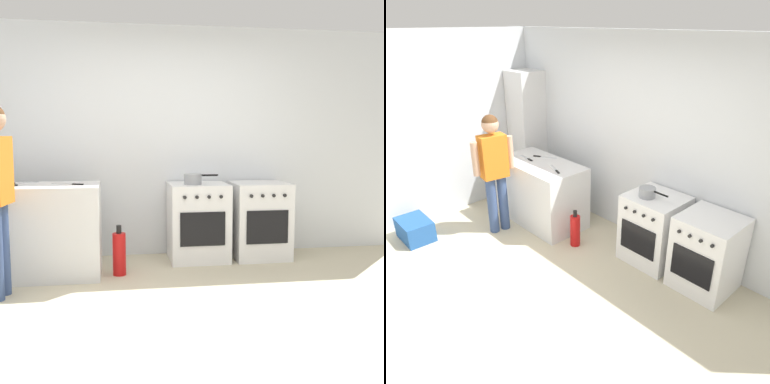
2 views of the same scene
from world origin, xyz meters
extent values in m
plane|color=beige|center=(0.00, 0.00, 0.00)|extent=(8.00, 8.00, 0.00)
cube|color=silver|center=(0.00, 1.95, 1.30)|extent=(6.00, 0.10, 2.60)
cube|color=silver|center=(-1.35, 1.20, 0.45)|extent=(1.30, 0.70, 0.90)
cube|color=white|center=(0.35, 1.58, 0.42)|extent=(0.64, 0.60, 0.85)
cube|color=black|center=(0.35, 1.27, 0.40)|extent=(0.48, 0.01, 0.36)
cylinder|color=black|center=(0.21, 1.46, 0.85)|extent=(0.20, 0.20, 0.01)
cylinder|color=black|center=(0.49, 1.46, 0.85)|extent=(0.20, 0.20, 0.01)
cylinder|color=black|center=(0.21, 1.70, 0.85)|extent=(0.20, 0.20, 0.01)
cylinder|color=black|center=(0.49, 1.70, 0.85)|extent=(0.20, 0.20, 0.01)
cylinder|color=black|center=(0.16, 1.26, 0.74)|extent=(0.04, 0.02, 0.04)
cylinder|color=black|center=(0.29, 1.26, 0.74)|extent=(0.04, 0.02, 0.04)
cylinder|color=black|center=(0.41, 1.26, 0.74)|extent=(0.04, 0.02, 0.04)
cylinder|color=black|center=(0.54, 1.26, 0.74)|extent=(0.04, 0.02, 0.04)
cube|color=white|center=(1.05, 1.58, 0.42)|extent=(0.61, 0.60, 0.85)
cube|color=black|center=(1.05, 1.27, 0.40)|extent=(0.46, 0.01, 0.36)
cylinder|color=black|center=(0.91, 1.46, 0.85)|extent=(0.20, 0.20, 0.01)
cylinder|color=black|center=(1.19, 1.46, 0.85)|extent=(0.20, 0.20, 0.01)
cylinder|color=black|center=(0.91, 1.70, 0.85)|extent=(0.20, 0.20, 0.01)
cylinder|color=black|center=(1.19, 1.70, 0.85)|extent=(0.20, 0.20, 0.01)
cylinder|color=black|center=(0.87, 1.26, 0.74)|extent=(0.04, 0.02, 0.04)
cylinder|color=black|center=(0.99, 1.26, 0.74)|extent=(0.04, 0.02, 0.04)
cylinder|color=black|center=(1.11, 1.26, 0.74)|extent=(0.04, 0.02, 0.04)
cylinder|color=black|center=(1.24, 1.26, 0.74)|extent=(0.04, 0.02, 0.04)
cylinder|color=gray|center=(0.28, 1.49, 0.91)|extent=(0.19, 0.19, 0.12)
cylinder|color=black|center=(0.46, 1.49, 0.95)|extent=(0.18, 0.02, 0.02)
cube|color=black|center=(-1.52, 1.16, 0.91)|extent=(0.11, 0.04, 0.01)
cube|color=silver|center=(-1.42, 1.41, 0.90)|extent=(0.23, 0.15, 0.01)
cube|color=black|center=(-1.57, 1.32, 0.91)|extent=(0.11, 0.08, 0.01)
cube|color=silver|center=(-1.06, 1.21, 0.90)|extent=(0.22, 0.12, 0.01)
cube|color=black|center=(-0.90, 1.14, 0.91)|extent=(0.11, 0.06, 0.01)
cylinder|color=#384C7A|center=(-1.52, 0.67, 0.40)|extent=(0.13, 0.13, 0.80)
cylinder|color=tan|center=(-1.50, 0.83, 1.10)|extent=(0.09, 0.09, 0.44)
cylinder|color=red|center=(-0.52, 1.10, 0.21)|extent=(0.13, 0.13, 0.42)
cylinder|color=black|center=(-0.52, 1.10, 0.46)|extent=(0.05, 0.05, 0.08)
camera|label=1|loc=(-0.54, -3.59, 1.38)|focal=45.00mm
camera|label=2|loc=(2.58, -1.71, 2.70)|focal=35.00mm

